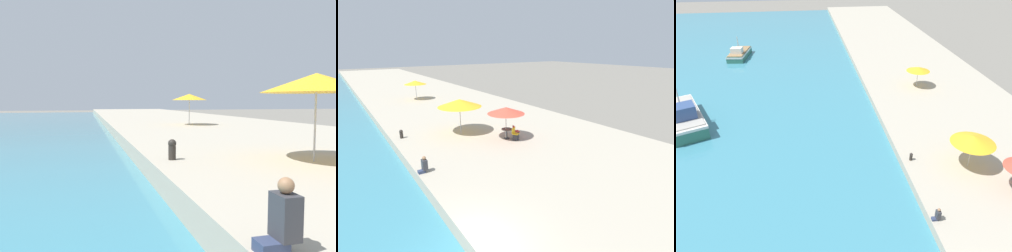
# 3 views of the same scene
# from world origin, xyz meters

# --- Properties ---
(quay_promenade) EXTENTS (16.00, 90.00, 0.72)m
(quay_promenade) POSITION_xyz_m (8.00, 37.00, 0.36)
(quay_promenade) COLOR #B2A893
(quay_promenade) RESTS_ON ground_plane
(cafe_umbrella_pink) EXTENTS (2.69, 2.69, 2.40)m
(cafe_umbrella_pink) POSITION_xyz_m (7.06, 8.39, 2.88)
(cafe_umbrella_pink) COLOR #B7B7B7
(cafe_umbrella_pink) RESTS_ON quay_promenade
(cafe_umbrella_white) EXTENTS (3.36, 3.36, 2.70)m
(cafe_umbrella_white) POSITION_xyz_m (4.92, 11.57, 3.13)
(cafe_umbrella_white) COLOR #B7B7B7
(cafe_umbrella_white) RESTS_ON quay_promenade
(cafe_umbrella_striped) EXTENTS (2.75, 2.75, 2.43)m
(cafe_umbrella_striped) POSITION_xyz_m (6.06, 27.54, 2.91)
(cafe_umbrella_striped) COLOR #B7B7B7
(cafe_umbrella_striped) RESTS_ON quay_promenade
(cafe_table) EXTENTS (0.80, 0.80, 0.74)m
(cafe_table) POSITION_xyz_m (7.18, 8.46, 1.25)
(cafe_table) COLOR #333338
(cafe_table) RESTS_ON quay_promenade
(cafe_chair_left) EXTENTS (0.55, 0.56, 0.91)m
(cafe_chair_left) POSITION_xyz_m (7.49, 7.81, 1.05)
(cafe_chair_left) COLOR #2D2D33
(cafe_chair_left) RESTS_ON quay_promenade
(cafe_chair_right) EXTENTS (0.52, 0.50, 0.91)m
(cafe_chair_right) POSITION_xyz_m (7.88, 8.28, 1.05)
(cafe_chair_right) COLOR #2D2D33
(cafe_chair_right) RESTS_ON quay_promenade
(person_at_quay) EXTENTS (0.50, 0.36, 0.92)m
(person_at_quay) POSITION_xyz_m (0.39, 6.42, 1.12)
(person_at_quay) COLOR #333D5B
(person_at_quay) RESTS_ON quay_promenade
(mooring_bollard) EXTENTS (0.26, 0.26, 0.65)m
(mooring_bollard) POSITION_xyz_m (0.73, 12.89, 1.07)
(mooring_bollard) COLOR #2D2823
(mooring_bollard) RESTS_ON quay_promenade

